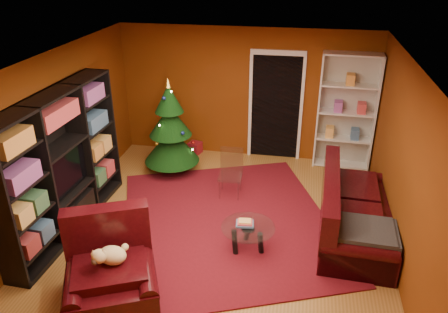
% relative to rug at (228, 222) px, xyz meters
% --- Properties ---
extents(floor, '(5.00, 5.50, 0.05)m').
position_rel_rug_xyz_m(floor, '(-0.10, -0.19, -0.04)').
color(floor, olive).
rests_on(floor, ground).
extents(ceiling, '(5.00, 5.50, 0.05)m').
position_rel_rug_xyz_m(ceiling, '(-0.10, -0.19, 2.61)').
color(ceiling, silver).
rests_on(ceiling, wall_back).
extents(wall_back, '(5.00, 0.05, 2.60)m').
position_rel_rug_xyz_m(wall_back, '(-0.10, 2.58, 1.29)').
color(wall_back, '#70320C').
rests_on(wall_back, ground).
extents(wall_left, '(0.05, 5.50, 2.60)m').
position_rel_rug_xyz_m(wall_left, '(-2.62, -0.19, 1.29)').
color(wall_left, '#70320C').
rests_on(wall_left, ground).
extents(wall_right, '(0.05, 5.50, 2.60)m').
position_rel_rug_xyz_m(wall_right, '(2.43, -0.19, 1.29)').
color(wall_right, '#70320C').
rests_on(wall_right, ground).
extents(doorway, '(1.06, 0.60, 2.16)m').
position_rel_rug_xyz_m(doorway, '(0.50, 2.54, 1.04)').
color(doorway, black).
rests_on(doorway, floor).
extents(rug, '(4.25, 4.55, 0.02)m').
position_rel_rug_xyz_m(rug, '(0.00, 0.00, 0.00)').
color(rug, maroon).
rests_on(rug, floor).
extents(media_unit, '(0.52, 2.80, 2.13)m').
position_rel_rug_xyz_m(media_unit, '(-2.37, -0.54, 1.06)').
color(media_unit, black).
rests_on(media_unit, floor).
extents(christmas_tree, '(1.37, 1.37, 1.86)m').
position_rel_rug_xyz_m(christmas_tree, '(-1.36, 1.53, 0.89)').
color(christmas_tree, black).
rests_on(christmas_tree, floor).
extents(gift_box_green, '(0.29, 0.29, 0.24)m').
position_rel_rug_xyz_m(gift_box_green, '(-1.18, 2.01, 0.11)').
color(gift_box_green, '#236223').
rests_on(gift_box_green, floor).
extents(gift_box_red, '(0.30, 0.30, 0.24)m').
position_rel_rug_xyz_m(gift_box_red, '(-1.12, 2.40, 0.11)').
color(gift_box_red, maroon).
rests_on(gift_box_red, floor).
extents(white_bookshelf, '(1.07, 0.42, 2.28)m').
position_rel_rug_xyz_m(white_bookshelf, '(1.84, 2.38, 1.10)').
color(white_bookshelf, white).
rests_on(white_bookshelf, floor).
extents(armchair, '(1.52, 1.52, 0.90)m').
position_rel_rug_xyz_m(armchair, '(-1.07, -1.94, 0.44)').
color(armchair, black).
rests_on(armchair, rug).
extents(dog, '(0.49, 0.44, 0.29)m').
position_rel_rug_xyz_m(dog, '(-1.04, -1.87, 0.66)').
color(dog, beige).
rests_on(dog, armchair).
extents(sofa, '(1.10, 2.26, 0.95)m').
position_rel_rug_xyz_m(sofa, '(1.92, 0.06, 0.47)').
color(sofa, black).
rests_on(sofa, rug).
extents(coffee_table, '(0.84, 0.84, 0.48)m').
position_rel_rug_xyz_m(coffee_table, '(0.40, -0.61, 0.19)').
color(coffee_table, gray).
rests_on(coffee_table, rug).
extents(acrylic_chair, '(0.41, 0.44, 0.77)m').
position_rel_rug_xyz_m(acrylic_chair, '(-0.10, 0.81, 0.37)').
color(acrylic_chair, '#66605B').
rests_on(acrylic_chair, rug).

